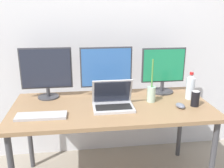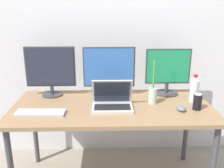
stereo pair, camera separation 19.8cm
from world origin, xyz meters
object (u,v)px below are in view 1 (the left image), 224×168
laptop_silver (113,101)px  water_bottle (190,87)px  monitor_left (46,71)px  monitor_right (163,69)px  monitor_center (106,70)px  mouse_by_keyboard (180,106)px  work_desk (112,112)px  keyboard_main (41,116)px  bamboo_vase (151,93)px  soda_can_near_keyboard (195,99)px

laptop_silver → water_bottle: water_bottle is taller
monitor_left → monitor_right: size_ratio=1.06×
monitor_center → monitor_left: bearing=178.6°
mouse_by_keyboard → work_desk: bearing=155.1°
laptop_silver → keyboard_main: 0.56m
monitor_right → monitor_center: bearing=-177.2°
monitor_left → mouse_by_keyboard: 1.15m
mouse_by_keyboard → bamboo_vase: bearing=128.3°
keyboard_main → mouse_by_keyboard: 1.07m
monitor_center → mouse_by_keyboard: (0.55, -0.36, -0.22)m
laptop_silver → keyboard_main: size_ratio=0.87×
bamboo_vase → monitor_center: bearing=150.6°
work_desk → monitor_left: monitor_left is taller
bamboo_vase → monitor_right: bearing=53.1°
keyboard_main → water_bottle: water_bottle is taller
work_desk → laptop_silver: bearing=-86.8°
laptop_silver → mouse_by_keyboard: (0.53, -0.08, -0.03)m
water_bottle → mouse_by_keyboard: bearing=-130.3°
monitor_right → laptop_silver: 0.62m
keyboard_main → mouse_by_keyboard: bearing=3.3°
monitor_right → water_bottle: size_ratio=1.75×
laptop_silver → keyboard_main: (-0.54, -0.11, -0.04)m
monitor_center → soda_can_near_keyboard: 0.78m
monitor_left → soda_can_near_keyboard: size_ratio=3.50×
monitor_center → laptop_silver: monitor_center is taller
monitor_right → bamboo_vase: monitor_right is taller
monitor_center → soda_can_near_keyboard: bearing=-26.7°
monitor_center → bamboo_vase: size_ratio=1.24×
keyboard_main → monitor_center: bearing=38.9°
laptop_silver → bamboo_vase: bearing=14.5°
monitor_center → mouse_by_keyboard: 0.69m
work_desk → bamboo_vase: bearing=5.9°
mouse_by_keyboard → water_bottle: water_bottle is taller
monitor_right → bamboo_vase: (-0.17, -0.23, -0.14)m
keyboard_main → mouse_by_keyboard: mouse_by_keyboard is taller
work_desk → water_bottle: (0.69, 0.06, 0.17)m
mouse_by_keyboard → soda_can_near_keyboard: size_ratio=0.75×
monitor_left → mouse_by_keyboard: bearing=-19.6°
monitor_right → water_bottle: bearing=-48.0°
mouse_by_keyboard → water_bottle: bearing=38.4°
soda_can_near_keyboard → bamboo_vase: size_ratio=0.35×
keyboard_main → soda_can_near_keyboard: 1.20m
monitor_left → keyboard_main: (-0.01, -0.41, -0.23)m
work_desk → bamboo_vase: 0.37m
keyboard_main → bamboo_vase: bearing=14.2°
monitor_left → laptop_silver: (0.54, -0.30, -0.18)m
monitor_left → keyboard_main: size_ratio=1.21×
monitor_left → water_bottle: bearing=-8.8°
work_desk → mouse_by_keyboard: 0.55m
work_desk → soda_can_near_keyboard: bearing=-9.1°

